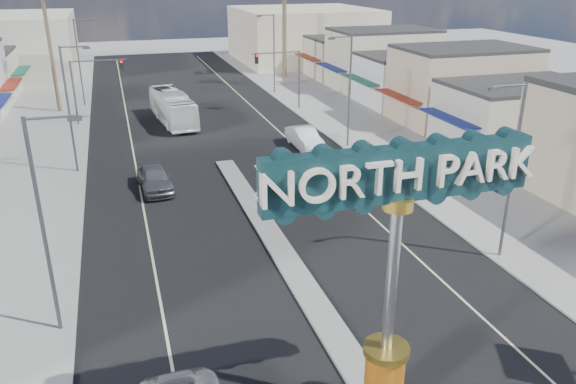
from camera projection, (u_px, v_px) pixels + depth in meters
ground at (222, 159)px, 43.72m from camera, size 160.00×160.00×0.00m
road at (222, 159)px, 43.72m from camera, size 20.00×120.00×0.01m
median_island at (280, 249)px, 29.52m from camera, size 1.30×30.00×0.16m
sidewalk_left at (27, 177)px, 39.83m from camera, size 8.00×120.00×0.12m
sidewalk_right at (384, 142)px, 47.57m from camera, size 8.00×120.00×0.12m
storefront_row_right at (416, 75)px, 60.75m from camera, size 12.00×42.00×6.00m
backdrop_far_right at (303, 35)px, 88.17m from camera, size 20.00×20.00×8.00m
gateway_sign at (394, 255)px, 16.69m from camera, size 8.20×1.50×9.15m
traffic_signal_left at (93, 79)px, 51.99m from camera, size 5.09×0.45×6.00m
traffic_signal_right at (282, 69)px, 57.06m from camera, size 5.09×0.45×6.00m
streetlight_l_near at (46, 218)px, 21.23m from camera, size 2.03×0.22×9.00m
streetlight_l_mid at (70, 104)px, 38.95m from camera, size 2.03×0.22×9.00m
streetlight_l_far at (80, 58)px, 58.44m from camera, size 2.03×0.22×9.00m
streetlight_r_near at (511, 164)px, 27.00m from camera, size 2.03×0.22×9.00m
streetlight_r_mid at (348, 86)px, 44.71m from camera, size 2.03×0.22×9.00m
streetlight_r_far at (273, 50)px, 64.20m from camera, size 2.03×0.22×9.00m
car_parked_left at (155, 178)px, 37.31m from camera, size 2.34×5.04×1.67m
car_parked_right at (304, 138)px, 46.21m from camera, size 1.98×5.08×1.65m
city_bus at (173, 107)px, 53.43m from camera, size 3.57×10.82×2.96m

